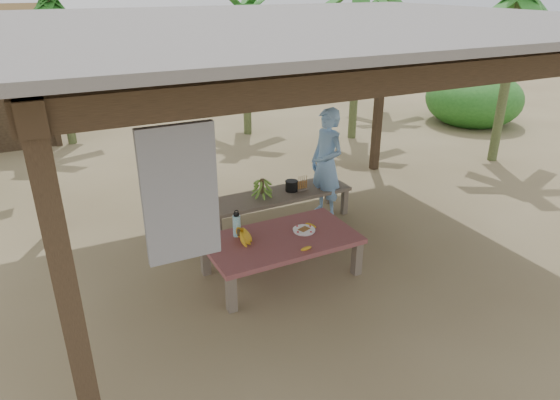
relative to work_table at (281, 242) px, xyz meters
name	(u,v)px	position (x,y,z in m)	size (l,w,h in m)	color
ground	(302,255)	(0.44, 0.27, -0.43)	(80.00, 80.00, 0.00)	brown
pavilion	(306,33)	(0.43, 0.26, 2.34)	(6.60, 5.60, 2.95)	black
work_table	(281,242)	(0.00, 0.00, 0.00)	(1.82, 1.03, 0.50)	brown
bench	(278,197)	(0.59, 1.32, -0.04)	(2.22, 0.67, 0.45)	brown
ripe_banana_bunch	(239,236)	(-0.50, 0.11, 0.16)	(0.30, 0.25, 0.18)	yellow
plate	(304,230)	(0.32, 0.02, 0.08)	(0.27, 0.27, 0.04)	white
loose_banana_front	(306,248)	(0.12, -0.40, 0.09)	(0.04, 0.18, 0.04)	yellow
loose_banana_side	(311,225)	(0.45, 0.09, 0.09)	(0.04, 0.15, 0.04)	yellow
water_flask	(237,225)	(-0.45, 0.28, 0.21)	(0.09, 0.09, 0.34)	#3FB2C7
green_banana_stalk	(262,188)	(0.34, 1.31, 0.16)	(0.26, 0.26, 0.29)	#598C2D
cooking_pot	(292,186)	(0.82, 1.33, 0.09)	(0.18, 0.18, 0.15)	black
skewer_rack	(302,183)	(0.98, 1.28, 0.14)	(0.18, 0.08, 0.24)	#A57F47
woman	(327,164)	(1.34, 1.21, 0.40)	(0.61, 0.40, 1.66)	#76A5DF
banana_plant_n	(245,28)	(1.99, 5.84, 1.93)	(1.80, 1.80, 2.84)	#596638
banana_plant_nw	(50,15)	(-1.79, 6.84, 2.23)	(1.80, 1.80, 3.16)	#596638
banana_plant_e	(519,8)	(5.68, 1.95, 2.43)	(1.80, 1.80, 3.36)	#596638
banana_plant_far	(387,4)	(6.13, 6.35, 2.30)	(1.80, 1.80, 3.23)	#596638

